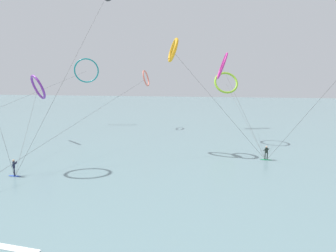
{
  "coord_description": "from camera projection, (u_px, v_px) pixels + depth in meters",
  "views": [
    {
      "loc": [
        6.8,
        -6.52,
        9.07
      ],
      "look_at": [
        0.0,
        19.6,
        5.21
      ],
      "focal_mm": 31.28,
      "sensor_mm": 36.0,
      "label": 1
    }
  ],
  "objects": [
    {
      "name": "surfer_cobalt",
      "position": [
        14.0,
        169.0,
        28.75
      ],
      "size": [
        1.4,
        0.73,
        1.7
      ],
      "rotation": [
        0.0,
        0.0,
        2.29
      ],
      "color": "#2647B7",
      "rests_on": "ground"
    },
    {
      "name": "kite_violet",
      "position": [
        38.0,
        87.0,
        45.8
      ],
      "size": [
        11.93,
        18.41,
        10.6
      ],
      "rotation": [
        0.0,
        0.0,
        2.53
      ],
      "color": "purple",
      "rests_on": "ground"
    },
    {
      "name": "kite_teal",
      "position": [
        86.0,
        71.0,
        65.97
      ],
      "size": [
        5.31,
        47.68,
        14.89
      ],
      "rotation": [
        0.0,
        0.0,
        3.59
      ],
      "color": "teal",
      "rests_on": "ground"
    },
    {
      "name": "kite_lime",
      "position": [
        226.0,
        83.0,
        60.24
      ],
      "size": [
        9.38,
        28.12,
        11.7
      ],
      "rotation": [
        0.0,
        0.0,
        0.35
      ],
      "color": "#8CC62D",
      "rests_on": "ground"
    },
    {
      "name": "kite_coral",
      "position": [
        146.0,
        78.0,
        59.83
      ],
      "size": [
        1.58,
        45.56,
        11.99
      ],
      "rotation": [
        0.0,
        0.0,
        1.63
      ],
      "color": "#EA7260",
      "rests_on": "ground"
    },
    {
      "name": "kite_amber",
      "position": [
        173.0,
        50.0,
        37.51
      ],
      "size": [
        13.13,
        3.47,
        15.02
      ],
      "rotation": [
        0.0,
        0.0,
        5.14
      ],
      "color": "orange",
      "rests_on": "ground"
    },
    {
      "name": "kite_magenta",
      "position": [
        222.0,
        66.0,
        45.54
      ],
      "size": [
        7.45,
        13.28,
        14.0
      ],
      "rotation": [
        0.0,
        0.0,
        4.87
      ],
      "color": "#CC288E",
      "rests_on": "ground"
    },
    {
      "name": "sea_water",
      "position": [
        225.0,
        109.0,
        109.43
      ],
      "size": [
        400.0,
        200.0,
        0.08
      ],
      "primitive_type": "cube",
      "color": "slate",
      "rests_on": "ground"
    },
    {
      "name": "surfer_emerald",
      "position": [
        266.0,
        154.0,
        35.01
      ],
      "size": [
        1.4,
        0.68,
        1.7
      ],
      "rotation": [
        0.0,
        0.0,
        0.42
      ],
      "color": "#199351",
      "rests_on": "ground"
    }
  ]
}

